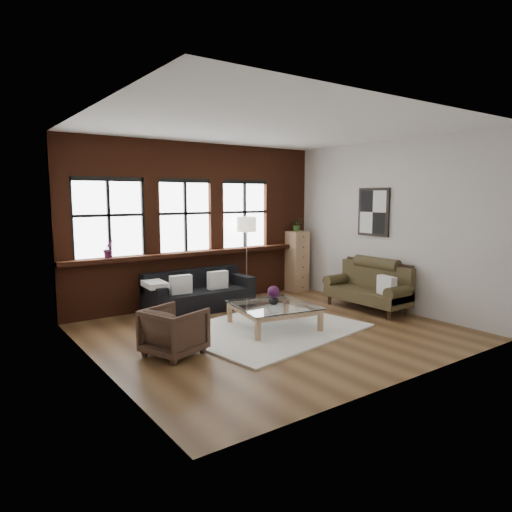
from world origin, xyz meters
TOP-DOWN VIEW (x-y plane):
  - floor at (0.00, 0.00)m, footprint 5.50×5.50m
  - ceiling at (0.00, 0.00)m, footprint 5.50×5.50m
  - wall_back at (0.00, 2.50)m, footprint 5.50×0.00m
  - wall_front at (0.00, -2.50)m, footprint 5.50×0.00m
  - wall_left at (-2.75, 0.00)m, footprint 0.00×5.00m
  - wall_right at (2.75, 0.00)m, footprint 0.00×5.00m
  - brick_backwall at (0.00, 2.44)m, footprint 5.50×0.12m
  - sill_ledge at (0.00, 2.35)m, footprint 5.50×0.30m
  - window_left at (-1.80, 2.45)m, footprint 1.38×0.10m
  - window_mid at (-0.30, 2.45)m, footprint 1.38×0.10m
  - window_right at (1.10, 2.45)m, footprint 1.38×0.10m
  - wall_poster at (2.72, 0.30)m, footprint 0.05×0.74m
  - shag_rug at (-0.01, 0.08)m, footprint 3.13×2.64m
  - dark_sofa at (-0.29, 1.90)m, footprint 2.05×0.83m
  - pillow_a at (-0.73, 1.80)m, footprint 0.41×0.17m
  - pillow_b at (0.05, 1.80)m, footprint 0.40×0.15m
  - vintage_settee at (2.30, 0.05)m, footprint 0.76×1.71m
  - pillow_settee at (2.22, -0.47)m, footprint 0.20×0.40m
  - armchair at (-1.77, -0.10)m, footprint 0.93×0.91m
  - coffee_table at (0.11, 0.12)m, footprint 1.42×1.42m
  - vase at (0.11, 0.12)m, footprint 0.21×0.21m
  - flowers at (0.11, 0.12)m, footprint 0.20×0.20m
  - drawer_chest at (2.39, 2.21)m, footprint 0.42×0.42m
  - potted_plant_top at (2.39, 2.21)m, footprint 0.29×0.26m
  - floor_lamp at (0.95, 2.14)m, footprint 0.40×0.40m
  - sill_plant at (-1.86, 2.32)m, footprint 0.21×0.18m

SIDE VIEW (x-z plane):
  - floor at x=0.00m, z-range 0.00..0.00m
  - shag_rug at x=-0.01m, z-range 0.00..0.03m
  - coffee_table at x=0.11m, z-range -0.01..0.40m
  - armchair at x=-1.77m, z-range 0.00..0.66m
  - dark_sofa at x=-0.29m, z-range 0.00..0.74m
  - vintage_settee at x=2.30m, z-range 0.00..0.91m
  - vase at x=0.11m, z-range 0.40..0.57m
  - pillow_a at x=-0.73m, z-range 0.39..0.73m
  - pillow_b at x=0.05m, z-range 0.39..0.73m
  - pillow_settee at x=2.22m, z-range 0.40..0.74m
  - flowers at x=0.11m, z-range 0.51..0.71m
  - drawer_chest at x=2.39m, z-range 0.00..1.37m
  - floor_lamp at x=0.95m, z-range 0.00..1.88m
  - sill_ledge at x=0.00m, z-range 1.00..1.08m
  - sill_plant at x=-1.86m, z-range 1.08..1.41m
  - potted_plant_top at x=2.39m, z-range 1.37..1.67m
  - wall_back at x=0.00m, z-range -1.15..4.35m
  - wall_front at x=0.00m, z-range -1.15..4.35m
  - wall_left at x=-2.75m, z-range -0.90..4.10m
  - wall_right at x=2.75m, z-range -0.90..4.10m
  - brick_backwall at x=0.00m, z-range 0.00..3.20m
  - window_left at x=-1.80m, z-range 1.00..2.50m
  - window_mid at x=-0.30m, z-range 1.00..2.50m
  - window_right at x=1.10m, z-range 1.00..2.50m
  - wall_poster at x=2.72m, z-range 1.38..2.32m
  - ceiling at x=0.00m, z-range 3.20..3.20m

